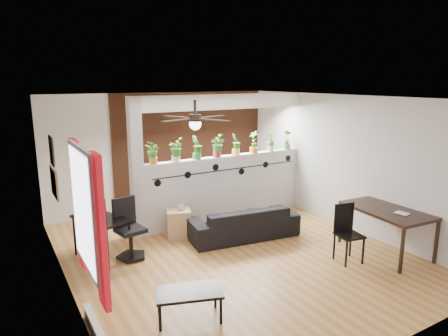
{
  "coord_description": "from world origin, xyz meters",
  "views": [
    {
      "loc": [
        -3.33,
        -5.39,
        2.88
      ],
      "look_at": [
        0.21,
        0.6,
        1.33
      ],
      "focal_mm": 32.0,
      "sensor_mm": 36.0,
      "label": 1
    }
  ],
  "objects_px": {
    "potted_plant_0": "(153,152)",
    "potted_plant_6": "(271,142)",
    "cube_shelf": "(179,223)",
    "potted_plant_3": "(217,145)",
    "office_chair": "(129,232)",
    "coffee_table": "(189,294)",
    "potted_plant_1": "(176,149)",
    "dining_table": "(387,214)",
    "potted_plant_7": "(287,139)",
    "folding_chair": "(346,227)",
    "computer_desk": "(101,221)",
    "potted_plant_5": "(254,141)",
    "potted_plant_4": "(236,144)",
    "cup": "(181,207)",
    "sofa": "(243,222)",
    "potted_plant_2": "(197,147)",
    "ceiling_fan": "(195,120)"
  },
  "relations": [
    {
      "from": "potted_plant_2",
      "to": "potted_plant_1",
      "type": "bearing_deg",
      "value": 180.0
    },
    {
      "from": "potted_plant_6",
      "to": "cube_shelf",
      "type": "relative_size",
      "value": 0.74
    },
    {
      "from": "potted_plant_5",
      "to": "cup",
      "type": "bearing_deg",
      "value": -167.5
    },
    {
      "from": "potted_plant_2",
      "to": "cube_shelf",
      "type": "distance_m",
      "value": 1.53
    },
    {
      "from": "potted_plant_4",
      "to": "cup",
      "type": "height_order",
      "value": "potted_plant_4"
    },
    {
      "from": "potted_plant_0",
      "to": "potted_plant_6",
      "type": "height_order",
      "value": "potted_plant_0"
    },
    {
      "from": "potted_plant_1",
      "to": "dining_table",
      "type": "xyz_separation_m",
      "value": [
        2.58,
        -2.82,
        -0.9
      ]
    },
    {
      "from": "potted_plant_0",
      "to": "potted_plant_4",
      "type": "relative_size",
      "value": 0.96
    },
    {
      "from": "potted_plant_0",
      "to": "computer_desk",
      "type": "xyz_separation_m",
      "value": [
        -1.17,
        -0.61,
        -0.94
      ]
    },
    {
      "from": "cup",
      "to": "potted_plant_1",
      "type": "bearing_deg",
      "value": 75.57
    },
    {
      "from": "potted_plant_2",
      "to": "cube_shelf",
      "type": "height_order",
      "value": "potted_plant_2"
    },
    {
      "from": "sofa",
      "to": "potted_plant_1",
      "type": "bearing_deg",
      "value": -41.43
    },
    {
      "from": "cube_shelf",
      "to": "potted_plant_0",
      "type": "bearing_deg",
      "value": 144.76
    },
    {
      "from": "potted_plant_1",
      "to": "cup",
      "type": "xyz_separation_m",
      "value": [
        -0.11,
        -0.42,
        -1.01
      ]
    },
    {
      "from": "computer_desk",
      "to": "folding_chair",
      "type": "distance_m",
      "value": 3.98
    },
    {
      "from": "coffee_table",
      "to": "potted_plant_6",
      "type": "bearing_deg",
      "value": 40.42
    },
    {
      "from": "potted_plant_7",
      "to": "folding_chair",
      "type": "distance_m",
      "value": 3.02
    },
    {
      "from": "potted_plant_3",
      "to": "office_chair",
      "type": "relative_size",
      "value": 0.46
    },
    {
      "from": "cube_shelf",
      "to": "computer_desk",
      "type": "relative_size",
      "value": 0.48
    },
    {
      "from": "computer_desk",
      "to": "office_chair",
      "type": "height_order",
      "value": "office_chair"
    },
    {
      "from": "potted_plant_7",
      "to": "cup",
      "type": "distance_m",
      "value": 3.02
    },
    {
      "from": "potted_plant_3",
      "to": "coffee_table",
      "type": "height_order",
      "value": "potted_plant_3"
    },
    {
      "from": "office_chair",
      "to": "cube_shelf",
      "type": "bearing_deg",
      "value": 20.19
    },
    {
      "from": "sofa",
      "to": "cup",
      "type": "height_order",
      "value": "cup"
    },
    {
      "from": "potted_plant_2",
      "to": "coffee_table",
      "type": "height_order",
      "value": "potted_plant_2"
    },
    {
      "from": "folding_chair",
      "to": "coffee_table",
      "type": "xyz_separation_m",
      "value": [
        -2.91,
        -0.21,
        -0.22
      ]
    },
    {
      "from": "potted_plant_1",
      "to": "dining_table",
      "type": "relative_size",
      "value": 0.31
    },
    {
      "from": "potted_plant_5",
      "to": "sofa",
      "type": "distance_m",
      "value": 1.91
    },
    {
      "from": "computer_desk",
      "to": "office_chair",
      "type": "distance_m",
      "value": 0.49
    },
    {
      "from": "potted_plant_3",
      "to": "sofa",
      "type": "relative_size",
      "value": 0.23
    },
    {
      "from": "potted_plant_7",
      "to": "potted_plant_2",
      "type": "bearing_deg",
      "value": -180.0
    },
    {
      "from": "potted_plant_1",
      "to": "potted_plant_6",
      "type": "distance_m",
      "value": 2.26
    },
    {
      "from": "potted_plant_3",
      "to": "cube_shelf",
      "type": "distance_m",
      "value": 1.75
    },
    {
      "from": "potted_plant_3",
      "to": "potted_plant_6",
      "type": "height_order",
      "value": "potted_plant_3"
    },
    {
      "from": "potted_plant_6",
      "to": "folding_chair",
      "type": "height_order",
      "value": "potted_plant_6"
    },
    {
      "from": "potted_plant_6",
      "to": "cube_shelf",
      "type": "xyz_separation_m",
      "value": [
        -2.42,
        -0.42,
        -1.29
      ]
    },
    {
      "from": "ceiling_fan",
      "to": "coffee_table",
      "type": "bearing_deg",
      "value": -121.38
    },
    {
      "from": "office_chair",
      "to": "potted_plant_0",
      "type": "bearing_deg",
      "value": 46.54
    },
    {
      "from": "cube_shelf",
      "to": "cup",
      "type": "bearing_deg",
      "value": 20.21
    },
    {
      "from": "potted_plant_7",
      "to": "folding_chair",
      "type": "height_order",
      "value": "potted_plant_7"
    },
    {
      "from": "cup",
      "to": "coffee_table",
      "type": "bearing_deg",
      "value": -112.62
    },
    {
      "from": "potted_plant_4",
      "to": "potted_plant_7",
      "type": "distance_m",
      "value": 1.35
    },
    {
      "from": "potted_plant_0",
      "to": "potted_plant_2",
      "type": "distance_m",
      "value": 0.9
    },
    {
      "from": "computer_desk",
      "to": "dining_table",
      "type": "xyz_separation_m",
      "value": [
        4.2,
        -2.21,
        0.05
      ]
    },
    {
      "from": "cup",
      "to": "office_chair",
      "type": "relative_size",
      "value": 0.14
    },
    {
      "from": "potted_plant_5",
      "to": "office_chair",
      "type": "distance_m",
      "value": 3.35
    },
    {
      "from": "computer_desk",
      "to": "dining_table",
      "type": "bearing_deg",
      "value": -27.83
    },
    {
      "from": "potted_plant_5",
      "to": "dining_table",
      "type": "relative_size",
      "value": 0.32
    },
    {
      "from": "potted_plant_3",
      "to": "potted_plant_6",
      "type": "xyz_separation_m",
      "value": [
        1.35,
        0.0,
        -0.03
      ]
    },
    {
      "from": "ceiling_fan",
      "to": "potted_plant_7",
      "type": "relative_size",
      "value": 2.71
    }
  ]
}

